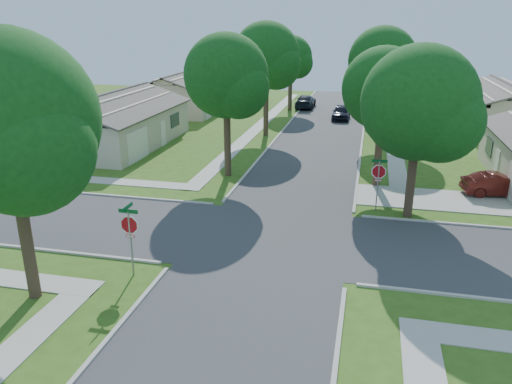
{
  "coord_description": "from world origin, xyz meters",
  "views": [
    {
      "loc": [
        4.01,
        -20.86,
        9.68
      ],
      "look_at": [
        -1.15,
        1.69,
        1.6
      ],
      "focal_mm": 35.0,
      "sensor_mm": 36.0,
      "label": 1
    }
  ],
  "objects": [
    {
      "name": "tree_e_near",
      "position": [
        4.75,
        9.01,
        5.64
      ],
      "size": [
        4.97,
        4.8,
        8.28
      ],
      "color": "#38281C",
      "rests_on": "ground"
    },
    {
      "name": "sidewalk_nw",
      "position": [
        -6.1,
        26.0,
        0.02
      ],
      "size": [
        1.2,
        40.0,
        0.04
      ],
      "primitive_type": "cube",
      "color": "#9E9B91",
      "rests_on": "ground"
    },
    {
      "name": "house_nw_near",
      "position": [
        -15.99,
        15.0,
        1.52
      ],
      "size": [
        8.42,
        13.6,
        4.23
      ],
      "color": "#B7A790",
      "rests_on": "ground"
    },
    {
      "name": "tree_w_near",
      "position": [
        -4.64,
        9.01,
        6.12
      ],
      "size": [
        5.38,
        5.2,
        8.97
      ],
      "color": "#38281C",
      "rests_on": "ground"
    },
    {
      "name": "road_ns",
      "position": [
        0.0,
        0.0,
        0.0
      ],
      "size": [
        7.0,
        100.0,
        0.02
      ],
      "primitive_type": "cube",
      "color": "#333335",
      "rests_on": "ground"
    },
    {
      "name": "tree_sw_corner",
      "position": [
        -7.44,
        -6.99,
        6.26
      ],
      "size": [
        6.21,
        6.0,
        9.55
      ],
      "color": "#38281C",
      "rests_on": "ground"
    },
    {
      "name": "tree_e_mid",
      "position": [
        4.76,
        21.01,
        6.25
      ],
      "size": [
        5.59,
        5.4,
        9.21
      ],
      "color": "#38281C",
      "rests_on": "ground"
    },
    {
      "name": "stop_sign_ne",
      "position": [
        4.7,
        4.7,
        2.03
      ],
      "size": [
        1.05,
        0.8,
        2.98
      ],
      "color": "gray",
      "rests_on": "ground"
    },
    {
      "name": "car_curb_west",
      "position": [
        -3.2,
        35.92,
        0.72
      ],
      "size": [
        2.04,
        4.96,
        1.44
      ],
      "primitive_type": "imported",
      "rotation": [
        0.0,
        0.0,
        3.15
      ],
      "color": "black",
      "rests_on": "ground"
    },
    {
      "name": "stop_sign_sw",
      "position": [
        -4.7,
        -4.7,
        2.03
      ],
      "size": [
        1.05,
        0.8,
        2.98
      ],
      "color": "gray",
      "rests_on": "ground"
    },
    {
      "name": "car_curb_east",
      "position": [
        1.2,
        29.92,
        0.72
      ],
      "size": [
        1.72,
        4.22,
        1.43
      ],
      "primitive_type": "imported",
      "rotation": [
        0.0,
        0.0,
        -0.01
      ],
      "color": "black",
      "rests_on": "ground"
    },
    {
      "name": "tree_w_mid",
      "position": [
        -4.64,
        21.01,
        6.49
      ],
      "size": [
        5.8,
        5.6,
        9.56
      ],
      "color": "#38281C",
      "rests_on": "ground"
    },
    {
      "name": "ground",
      "position": [
        0.0,
        0.0,
        0.0
      ],
      "size": [
        100.0,
        100.0,
        0.0
      ],
      "primitive_type": "plane",
      "color": "#355417",
      "rests_on": "ground"
    },
    {
      "name": "tree_w_far",
      "position": [
        -4.65,
        34.01,
        5.51
      ],
      "size": [
        4.76,
        4.6,
        8.04
      ],
      "color": "#38281C",
      "rests_on": "ground"
    },
    {
      "name": "sidewalk_ne",
      "position": [
        6.1,
        26.0,
        0.02
      ],
      "size": [
        1.2,
        40.0,
        0.04
      ],
      "primitive_type": "cube",
      "color": "#9E9B91",
      "rests_on": "ground"
    },
    {
      "name": "house_nw_far",
      "position": [
        -15.99,
        32.0,
        1.52
      ],
      "size": [
        8.42,
        13.6,
        4.23
      ],
      "color": "#B7A790",
      "rests_on": "ground"
    },
    {
      "name": "tree_e_far",
      "position": [
        4.75,
        34.01,
        5.98
      ],
      "size": [
        5.17,
        5.0,
        8.72
      ],
      "color": "#38281C",
      "rests_on": "ground"
    },
    {
      "name": "tree_ne_corner",
      "position": [
        6.36,
        4.21,
        5.59
      ],
      "size": [
        5.8,
        5.6,
        8.66
      ],
      "color": "#38281C",
      "rests_on": "ground"
    },
    {
      "name": "house_ne_far",
      "position": [
        15.99,
        29.0,
        1.52
      ],
      "size": [
        8.42,
        13.6,
        4.23
      ],
      "color": "#B7A790",
      "rests_on": "ground"
    },
    {
      "name": "driveway",
      "position": [
        7.9,
        7.1,
        0.03
      ],
      "size": [
        8.8,
        3.6,
        0.05
      ],
      "primitive_type": "cube",
      "color": "#9E9B91",
      "rests_on": "ground"
    },
    {
      "name": "car_driveway",
      "position": [
        11.5,
        8.7,
        0.65
      ],
      "size": [
        4.11,
        2.02,
        1.3
      ],
      "primitive_type": "imported",
      "rotation": [
        0.0,
        0.0,
        1.74
      ],
      "color": "#4B130F",
      "rests_on": "ground"
    }
  ]
}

